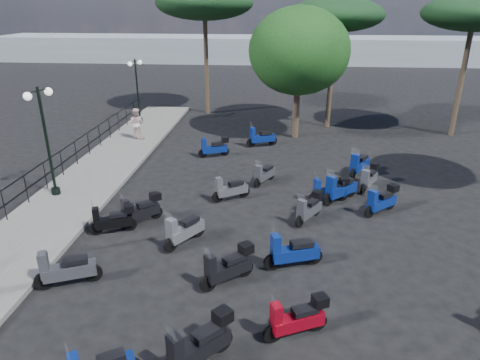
# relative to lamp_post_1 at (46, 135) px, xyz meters

# --- Properties ---
(ground) EXTENTS (120.00, 120.00, 0.00)m
(ground) POSITION_rel_lamp_post_1_xyz_m (7.17, -2.96, -2.52)
(ground) COLOR black
(ground) RESTS_ON ground
(sidewalk) EXTENTS (3.00, 30.00, 0.15)m
(sidewalk) POSITION_rel_lamp_post_1_xyz_m (0.67, 0.04, -2.44)
(sidewalk) COLOR #5F5D5B
(sidewalk) RESTS_ON ground
(railing) EXTENTS (0.04, 26.04, 1.10)m
(railing) POSITION_rel_lamp_post_1_xyz_m (-0.63, -0.16, -1.62)
(railing) COLOR black
(railing) RESTS_ON sidewalk
(lamp_post_1) EXTENTS (0.58, 1.18, 4.15)m
(lamp_post_1) POSITION_rel_lamp_post_1_xyz_m (0.00, 0.00, 0.00)
(lamp_post_1) COLOR black
(lamp_post_1) RESTS_ON sidewalk
(lamp_post_2) EXTENTS (0.61, 1.04, 3.78)m
(lamp_post_2) POSITION_rel_lamp_post_1_xyz_m (-0.10, 10.99, -0.21)
(lamp_post_2) COLOR black
(lamp_post_2) RESTS_ON sidewalk
(pedestrian_far) EXTENTS (0.88, 0.72, 1.67)m
(pedestrian_far) POSITION_rel_lamp_post_1_xyz_m (0.88, 7.41, -1.53)
(pedestrian_far) COLOR beige
(pedestrian_far) RESTS_ON sidewalk
(scooter_1) EXTENTS (1.65, 0.87, 1.39)m
(scooter_1) POSITION_rel_lamp_post_1_xyz_m (3.03, -5.34, -2.04)
(scooter_1) COLOR black
(scooter_1) RESTS_ON ground
(scooter_2) EXTENTS (1.47, 0.77, 1.22)m
(scooter_2) POSITION_rel_lamp_post_1_xyz_m (3.23, -2.46, -2.06)
(scooter_2) COLOR black
(scooter_2) RESTS_ON ground
(scooter_3) EXTENTS (1.31, 1.20, 1.29)m
(scooter_3) POSITION_rel_lamp_post_1_xyz_m (3.94, -1.73, -2.03)
(scooter_3) COLOR black
(scooter_3) RESTS_ON ground
(scooter_6) EXTENTS (1.38, 1.22, 1.34)m
(scooter_6) POSITION_rel_lamp_post_1_xyz_m (7.31, -4.85, -2.01)
(scooter_6) COLOR black
(scooter_6) RESTS_ON ground
(scooter_7) EXTENTS (1.07, 1.49, 1.37)m
(scooter_7) POSITION_rel_lamp_post_1_xyz_m (5.70, -2.98, -2.04)
(scooter_7) COLOR black
(scooter_7) RESTS_ON ground
(scooter_8) EXTENTS (1.39, 0.95, 1.26)m
(scooter_8) POSITION_rel_lamp_post_1_xyz_m (6.77, 0.39, -2.08)
(scooter_8) COLOR black
(scooter_8) RESTS_ON ground
(scooter_9) EXTENTS (1.49, 0.78, 1.24)m
(scooter_9) POSITION_rel_lamp_post_1_xyz_m (5.43, 5.27, -2.05)
(scooter_9) COLOR black
(scooter_9) RESTS_ON ground
(scooter_11) EXTENTS (1.34, 1.41, 1.41)m
(scooter_11) POSITION_rel_lamp_post_1_xyz_m (7.06, -7.72, -1.99)
(scooter_11) COLOR black
(scooter_11) RESTS_ON ground
(scooter_12) EXTENTS (1.48, 0.86, 1.26)m
(scooter_12) POSITION_rel_lamp_post_1_xyz_m (9.08, -6.67, -2.04)
(scooter_12) COLOR black
(scooter_12) RESTS_ON ground
(scooter_13) EXTENTS (1.52, 0.70, 1.24)m
(scooter_13) POSITION_rel_lamp_post_1_xyz_m (10.53, 0.55, -2.05)
(scooter_13) COLOR black
(scooter_13) RESTS_ON ground
(scooter_14) EXTENTS (0.87, 1.34, 1.19)m
(scooter_14) POSITION_rel_lamp_post_1_xyz_m (8.00, 2.11, -2.10)
(scooter_14) COLOR black
(scooter_14) RESTS_ON ground
(scooter_15) EXTENTS (1.60, 0.85, 1.35)m
(scooter_15) POSITION_rel_lamp_post_1_xyz_m (7.65, 7.13, -2.05)
(scooter_15) COLOR black
(scooter_15) RESTS_ON ground
(scooter_18) EXTENTS (1.70, 0.81, 1.40)m
(scooter_18) POSITION_rel_lamp_post_1_xyz_m (9.04, -3.93, -2.03)
(scooter_18) COLOR black
(scooter_18) RESTS_ON ground
(scooter_19) EXTENTS (1.41, 1.31, 1.45)m
(scooter_19) POSITION_rel_lamp_post_1_xyz_m (10.92, 0.65, -2.02)
(scooter_19) COLOR black
(scooter_19) RESTS_ON ground
(scooter_20) EXTENTS (1.01, 1.36, 1.24)m
(scooter_20) POSITION_rel_lamp_post_1_xyz_m (9.67, -1.04, -2.05)
(scooter_20) COLOR black
(scooter_20) RESTS_ON ground
(scooter_21) EXTENTS (1.05, 1.52, 1.38)m
(scooter_21) POSITION_rel_lamp_post_1_xyz_m (12.09, 3.49, -2.04)
(scooter_21) COLOR black
(scooter_21) RESTS_ON ground
(scooter_25) EXTENTS (1.33, 1.15, 1.28)m
(scooter_25) POSITION_rel_lamp_post_1_xyz_m (12.29, -0.21, -2.04)
(scooter_25) COLOR black
(scooter_25) RESTS_ON ground
(scooter_26) EXTENTS (0.92, 1.42, 1.24)m
(scooter_26) POSITION_rel_lamp_post_1_xyz_m (12.25, 1.96, -2.05)
(scooter_26) COLOR black
(scooter_26) RESTS_ON ground
(broadleaf_tree) EXTENTS (5.33, 5.33, 6.94)m
(broadleaf_tree) POSITION_rel_lamp_post_1_xyz_m (9.47, 8.95, 2.14)
(broadleaf_tree) COLOR #38281E
(broadleaf_tree) RESTS_ON ground
(pine_0) EXTENTS (5.34, 5.34, 7.34)m
(pine_0) POSITION_rel_lamp_post_1_xyz_m (11.48, 11.33, 3.86)
(pine_0) COLOR #38281E
(pine_0) RESTS_ON ground
(pine_1) EXTENTS (5.31, 5.31, 7.45)m
(pine_1) POSITION_rel_lamp_post_1_xyz_m (18.40, 10.25, 3.97)
(pine_1) COLOR #38281E
(pine_1) RESTS_ON ground
(pine_2) EXTENTS (6.14, 6.14, 8.09)m
(pine_2) POSITION_rel_lamp_post_1_xyz_m (3.66, 14.12, 4.47)
(pine_2) COLOR #38281E
(pine_2) RESTS_ON ground
(distant_hills) EXTENTS (70.00, 8.00, 3.00)m
(distant_hills) POSITION_rel_lamp_post_1_xyz_m (7.17, 42.04, -1.02)
(distant_hills) COLOR gray
(distant_hills) RESTS_ON ground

